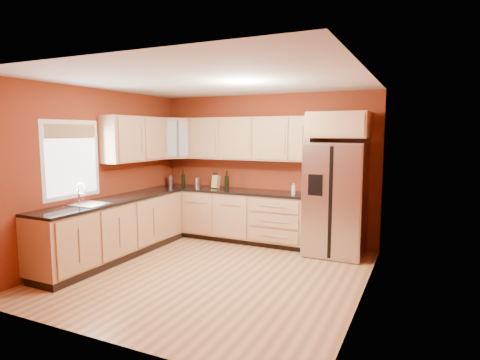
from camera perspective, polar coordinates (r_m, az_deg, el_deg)
The scene contains 23 objects.
floor at distance 5.69m, azimuth -4.16°, elevation -13.11°, with size 4.00×4.00×0.00m, color #A0693E.
ceiling at distance 5.39m, azimuth -4.41°, elevation 13.86°, with size 4.00×4.00×0.00m, color silver.
wall_back at distance 7.19m, azimuth 3.56°, elevation 1.71°, with size 4.00×0.04×2.60m, color maroon.
wall_front at distance 3.79m, azimuth -19.29°, elevation -3.24°, with size 4.00×0.04×2.60m, color maroon.
wall_left at distance 6.60m, azimuth -19.61°, elevation 0.87°, with size 0.04×4.00×2.60m, color maroon.
wall_right at distance 4.74m, azimuth 17.28°, elevation -1.21°, with size 0.04×4.00×2.60m, color maroon.
base_cabinets_back at distance 7.26m, azimuth -1.42°, elevation -5.08°, with size 2.90×0.60×0.88m, color tan.
base_cabinets_left at distance 6.53m, azimuth -17.42°, elevation -6.76°, with size 0.60×2.80×0.88m, color tan.
countertop_back at distance 7.18m, azimuth -1.47°, elevation -1.50°, with size 2.90×0.62×0.04m, color black.
countertop_left at distance 6.44m, azimuth -17.50°, elevation -2.78°, with size 0.62×2.80×0.04m, color black.
upper_cabinets_back at distance 7.10m, azimuth 1.21°, elevation 5.90°, with size 2.30×0.33×0.75m, color tan.
upper_cabinets_left at distance 6.99m, azimuth -14.62°, elevation 5.67°, with size 0.33×1.35×0.75m, color tan.
corner_upper_cabinet at distance 7.65m, azimuth -9.12°, elevation 5.88°, with size 0.62×0.33×0.75m, color tan.
over_fridge_cabinet at distance 6.49m, azimuth 13.87°, elevation 7.61°, with size 0.92×0.60×0.40m, color tan.
refrigerator at distance 6.50m, azimuth 13.45°, elevation -2.65°, with size 0.90×0.75×1.78m, color #A8A8AC.
window at distance 6.22m, azimuth -22.80°, elevation 2.71°, with size 0.03×0.90×1.00m, color white.
sink_faucet at distance 6.06m, azimuth -20.75°, elevation -1.86°, with size 0.50×0.42×0.30m, color silver, non-canonical shape.
canister_left at distance 7.86m, azimuth -9.84°, elevation -0.04°, with size 0.12×0.12×0.19m, color #A8A8AC.
canister_right at distance 7.48m, azimuth -6.05°, elevation -0.33°, with size 0.11×0.11×0.19m, color #A8A8AC.
wine_bottle_a at distance 7.19m, azimuth -1.90°, elevation 0.01°, with size 0.07×0.07×0.33m, color black, non-canonical shape.
wine_bottle_b at distance 7.59m, azimuth -8.08°, elevation 0.25°, with size 0.07×0.07×0.32m, color black, non-canonical shape.
knife_block at distance 7.35m, azimuth -3.44°, elevation -0.24°, with size 0.12×0.11×0.23m, color tan.
soap_dispenser at distance 6.64m, azimuth 7.63°, elevation -1.26°, with size 0.06×0.06×0.18m, color silver.
Camera 1 is at (2.63, -4.66, 1.94)m, focal length 30.00 mm.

